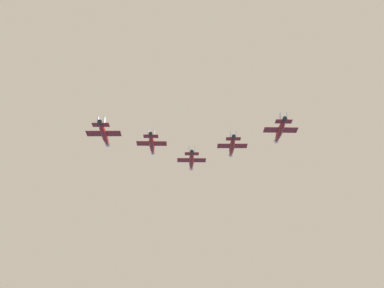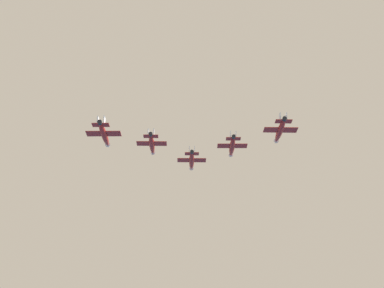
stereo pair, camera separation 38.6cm
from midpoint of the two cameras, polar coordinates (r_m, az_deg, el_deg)
name	(u,v)px [view 1 (the left image)]	position (r m, az deg, el deg)	size (l,w,h in m)	color
jet_lead	(192,161)	(211.27, -0.10, -1.79)	(16.80, 12.71, 3.96)	red
jet_left_wingman	(152,144)	(195.55, -4.38, 0.00)	(16.34, 12.31, 3.85)	red
jet_right_wingman	(232,146)	(195.39, 4.26, -0.26)	(16.04, 12.38, 3.80)	red
jet_left_outer	(104,134)	(179.66, -9.46, 1.05)	(16.95, 13.24, 4.03)	red
jet_right_outer	(280,131)	(180.81, 9.35, 1.42)	(16.80, 12.52, 3.94)	red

